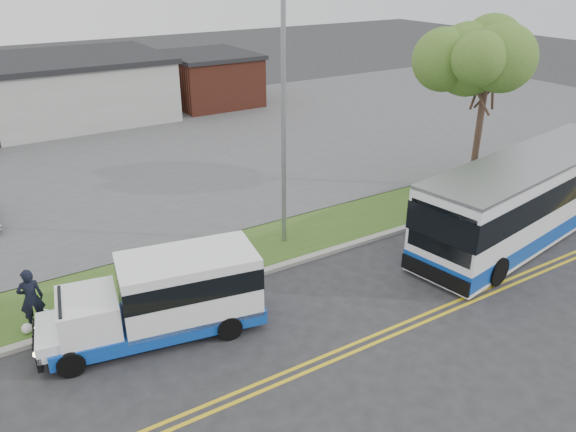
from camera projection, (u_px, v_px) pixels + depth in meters
ground at (251, 296)px, 18.86m from camera, size 140.00×140.00×0.00m
lane_line_north at (316, 359)px, 15.88m from camera, size 70.00×0.12×0.01m
lane_line_south at (322, 365)px, 15.65m from camera, size 70.00×0.12×0.01m
curb at (236, 280)px, 19.68m from camera, size 80.00×0.30×0.15m
verge at (215, 259)px, 21.08m from camera, size 80.00×3.30×0.10m
parking_lot at (109, 157)px, 31.96m from camera, size 80.00×25.00×0.10m
brick_wing at (210, 78)px, 43.15m from camera, size 6.30×7.30×3.90m
tree_east at (489, 59)px, 25.30m from camera, size 5.20×5.20×8.33m
streetlight_near at (285, 114)px, 20.22m from camera, size 0.35×1.53×9.50m
shuttle_bus at (168, 294)px, 16.53m from camera, size 6.73×3.18×2.49m
transit_bus at (528, 197)px, 22.32m from camera, size 12.43×4.70×3.37m
pedestrian at (31, 298)px, 16.79m from camera, size 0.75×0.53×1.96m
grocery_bag_left at (27, 328)px, 16.79m from camera, size 0.32×0.32×0.32m
grocery_bag_right at (45, 314)px, 17.47m from camera, size 0.32×0.32×0.32m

